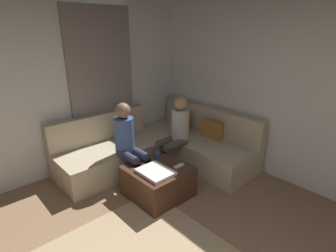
{
  "coord_description": "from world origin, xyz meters",
  "views": [
    {
      "loc": [
        1.02,
        -0.78,
        2.17
      ],
      "look_at": [
        -1.63,
        1.63,
        0.85
      ],
      "focal_mm": 28.53,
      "sensor_mm": 36.0,
      "label": 1
    }
  ],
  "objects_px": {
    "ottoman": "(158,181)",
    "person_on_couch_side": "(128,141)",
    "sectional_couch": "(161,147)",
    "coffee_mug": "(157,155)",
    "game_remote": "(179,166)",
    "person_on_couch_back": "(176,131)"
  },
  "relations": [
    {
      "from": "ottoman",
      "to": "person_on_couch_side",
      "type": "distance_m",
      "value": 0.7
    },
    {
      "from": "sectional_couch",
      "to": "person_on_couch_side",
      "type": "distance_m",
      "value": 0.84
    },
    {
      "from": "coffee_mug",
      "to": "game_remote",
      "type": "bearing_deg",
      "value": 5.71
    },
    {
      "from": "person_on_couch_back",
      "to": "person_on_couch_side",
      "type": "bearing_deg",
      "value": 79.06
    },
    {
      "from": "sectional_couch",
      "to": "ottoman",
      "type": "height_order",
      "value": "sectional_couch"
    },
    {
      "from": "ottoman",
      "to": "person_on_couch_side",
      "type": "relative_size",
      "value": 0.63
    },
    {
      "from": "ottoman",
      "to": "person_on_couch_side",
      "type": "bearing_deg",
      "value": -169.93
    },
    {
      "from": "sectional_couch",
      "to": "person_on_couch_back",
      "type": "xyz_separation_m",
      "value": [
        0.3,
        0.06,
        0.38
      ]
    },
    {
      "from": "sectional_couch",
      "to": "game_remote",
      "type": "bearing_deg",
      "value": -26.11
    },
    {
      "from": "coffee_mug",
      "to": "game_remote",
      "type": "distance_m",
      "value": 0.4
    },
    {
      "from": "sectional_couch",
      "to": "person_on_couch_back",
      "type": "bearing_deg",
      "value": 10.39
    },
    {
      "from": "ottoman",
      "to": "person_on_couch_back",
      "type": "relative_size",
      "value": 0.63
    },
    {
      "from": "person_on_couch_back",
      "to": "ottoman",
      "type": "bearing_deg",
      "value": 118.52
    },
    {
      "from": "person_on_couch_side",
      "to": "ottoman",
      "type": "bearing_deg",
      "value": 100.07
    },
    {
      "from": "coffee_mug",
      "to": "person_on_couch_back",
      "type": "xyz_separation_m",
      "value": [
        -0.16,
        0.52,
        0.19
      ]
    },
    {
      "from": "sectional_couch",
      "to": "game_remote",
      "type": "height_order",
      "value": "sectional_couch"
    },
    {
      "from": "coffee_mug",
      "to": "person_on_couch_side",
      "type": "bearing_deg",
      "value": -138.57
    },
    {
      "from": "person_on_couch_back",
      "to": "sectional_couch",
      "type": "bearing_deg",
      "value": 10.39
    },
    {
      "from": "sectional_couch",
      "to": "coffee_mug",
      "type": "distance_m",
      "value": 0.68
    },
    {
      "from": "coffee_mug",
      "to": "person_on_couch_side",
      "type": "xyz_separation_m",
      "value": [
        -0.31,
        -0.27,
        0.19
      ]
    },
    {
      "from": "sectional_couch",
      "to": "coffee_mug",
      "type": "height_order",
      "value": "sectional_couch"
    },
    {
      "from": "person_on_couch_side",
      "to": "coffee_mug",
      "type": "bearing_deg",
      "value": 131.43
    }
  ]
}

